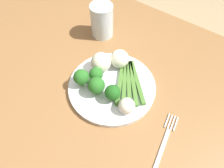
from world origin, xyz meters
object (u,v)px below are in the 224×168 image
(broccoli_front, at_px, (96,86))
(cauliflower_mid, at_px, (119,59))
(broccoli_right, at_px, (96,74))
(cauliflower_left, at_px, (101,62))
(cauliflower_near_fork, at_px, (127,106))
(asparagus_bundle, at_px, (129,82))
(plate, at_px, (112,86))
(water_glass, at_px, (102,21))
(dining_table, at_px, (107,113))
(broccoli_outer_edge, at_px, (81,77))
(broccoli_back, at_px, (112,94))
(fork, at_px, (165,141))

(broccoli_front, bearing_deg, cauliflower_mid, 93.83)
(broccoli_right, relative_size, cauliflower_left, 0.82)
(cauliflower_near_fork, bearing_deg, asparagus_bundle, 119.67)
(plate, distance_m, broccoli_front, 0.07)
(cauliflower_left, relative_size, water_glass, 0.52)
(asparagus_bundle, bearing_deg, plate, -82.96)
(dining_table, bearing_deg, cauliflower_near_fork, -4.88)
(broccoli_outer_edge, height_order, cauliflower_near_fork, broccoli_outer_edge)
(cauliflower_mid, bearing_deg, broccoli_back, -64.34)
(cauliflower_mid, bearing_deg, cauliflower_left, -128.59)
(cauliflower_mid, distance_m, water_glass, 0.18)
(plate, distance_m, fork, 0.21)
(plate, distance_m, broccoli_outer_edge, 0.10)
(cauliflower_left, bearing_deg, broccoli_outer_edge, -96.76)
(plate, xyz_separation_m, broccoli_front, (-0.02, -0.05, 0.04))
(fork, bearing_deg, asparagus_bundle, 53.00)
(broccoli_front, bearing_deg, fork, -1.55)
(asparagus_bundle, distance_m, cauliflower_near_fork, 0.09)
(dining_table, distance_m, broccoli_right, 0.16)
(plate, xyz_separation_m, fork, (0.21, -0.05, -0.01))
(broccoli_front, distance_m, water_glass, 0.27)
(fork, xyz_separation_m, water_glass, (-0.38, 0.23, 0.06))
(broccoli_right, distance_m, broccoli_back, 0.08)
(dining_table, relative_size, fork, 8.22)
(broccoli_back, height_order, cauliflower_mid, cauliflower_mid)
(broccoli_outer_edge, xyz_separation_m, broccoli_back, (0.10, 0.01, -0.00))
(broccoli_outer_edge, height_order, cauliflower_mid, cauliflower_mid)
(asparagus_bundle, xyz_separation_m, fork, (0.17, -0.09, -0.02))
(broccoli_right, xyz_separation_m, broccoli_back, (0.08, -0.03, 0.00))
(broccoli_outer_edge, bearing_deg, fork, -0.83)
(broccoli_back, relative_size, cauliflower_left, 0.88)
(plate, relative_size, cauliflower_near_fork, 5.84)
(cauliflower_near_fork, bearing_deg, dining_table, 175.12)
(dining_table, xyz_separation_m, broccoli_right, (-0.05, 0.02, 0.15))
(dining_table, height_order, plate, plate)
(plate, height_order, broccoli_front, broccoli_front)
(broccoli_right, bearing_deg, fork, -8.80)
(plate, height_order, asparagus_bundle, asparagus_bundle)
(fork, bearing_deg, broccoli_outer_edge, 79.04)
(plate, relative_size, fork, 1.57)
(asparagus_bundle, distance_m, water_glass, 0.25)
(broccoli_front, xyz_separation_m, broccoli_right, (-0.03, 0.03, -0.01))
(cauliflower_near_fork, bearing_deg, cauliflower_left, 152.90)
(asparagus_bundle, height_order, cauliflower_near_fork, cauliflower_near_fork)
(cauliflower_mid, bearing_deg, broccoli_outer_edge, -110.17)
(broccoli_back, distance_m, fork, 0.18)
(broccoli_right, bearing_deg, water_glass, 123.53)
(broccoli_front, bearing_deg, broccoli_right, 130.43)
(dining_table, relative_size, asparagus_bundle, 8.42)
(cauliflower_mid, bearing_deg, broccoli_front, -86.17)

